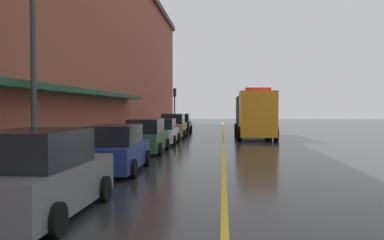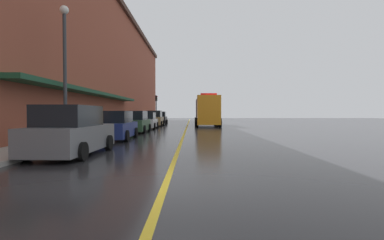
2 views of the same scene
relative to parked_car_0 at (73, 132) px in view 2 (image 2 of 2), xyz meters
name	(u,v)px [view 2 (image 2 of 2)]	position (x,y,z in m)	size (l,w,h in m)	color
ground_plane	(188,127)	(3.97, 20.83, -0.87)	(112.00, 112.00, 0.00)	#232326
sidewalk_left	(132,127)	(-2.23, 20.83, -0.79)	(2.40, 70.00, 0.15)	#9E9B93
lane_center_stripe	(188,127)	(3.97, 20.83, -0.87)	(0.16, 70.00, 0.01)	gold
brick_building_left	(71,62)	(-8.58, 19.83, 6.20)	(11.48, 64.00, 14.13)	brown
parked_car_0	(73,132)	(0.00, 0.00, 0.00)	(2.18, 4.61, 1.87)	#595B60
parked_car_1	(118,126)	(0.03, 6.24, -0.07)	(2.09, 4.60, 1.71)	navy
parked_car_2	(138,122)	(-0.02, 12.59, -0.05)	(1.98, 4.58, 1.76)	#2D5133
parked_car_3	(148,121)	(-0.03, 17.83, -0.10)	(2.16, 4.40, 1.63)	silver
parked_car_4	(156,119)	(0.06, 23.74, 0.00)	(2.07, 4.66, 1.87)	#A5844C
parked_car_5	(161,118)	(-0.02, 29.79, -0.04)	(2.21, 4.79, 1.78)	black
utility_truck	(208,111)	(6.37, 23.59, 0.91)	(2.90, 8.26, 3.74)	orange
parking_meter_0	(147,117)	(-1.38, 25.82, 0.19)	(0.14, 0.18, 1.33)	#4C4C51
parking_meter_1	(56,125)	(-1.38, 1.52, 0.19)	(0.14, 0.18, 1.33)	#4C4C51
street_lamp_left	(66,58)	(-1.98, 3.96, 3.53)	(0.44, 0.44, 6.94)	#33383D
traffic_light_near	(158,103)	(-1.32, 36.28, 2.29)	(0.38, 0.36, 4.30)	#232326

